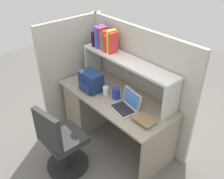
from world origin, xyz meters
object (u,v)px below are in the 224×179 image
snack_canister (116,93)px  computer_mouse (82,77)px  backpack (91,82)px  office_chair (61,145)px  laptop (126,105)px  paper_cup (106,91)px

snack_canister → computer_mouse: bearing=-177.5°
backpack → office_chair: 0.88m
laptop → paper_cup: bearing=177.5°
backpack → office_chair: backpack is taller
laptop → office_chair: (-0.31, -0.74, -0.39)m
snack_canister → office_chair: (-0.06, -0.79, -0.41)m
laptop → snack_canister: bearing=167.2°
backpack → paper_cup: (0.21, 0.07, -0.07)m
snack_canister → laptop: bearing=-12.8°
backpack → computer_mouse: backpack is taller
laptop → office_chair: laptop is taller
laptop → backpack: bearing=-174.7°
backpack → computer_mouse: (-0.33, 0.08, -0.11)m
computer_mouse → backpack: bearing=-29.6°
paper_cup → office_chair: (0.09, -0.76, -0.39)m
paper_cup → office_chair: 0.86m
office_chair → snack_canister: bearing=-103.4°
computer_mouse → office_chair: bearing=-65.8°
paper_cup → snack_canister: 0.16m
computer_mouse → paper_cup: paper_cup is taller
backpack → snack_canister: bearing=17.2°
computer_mouse → snack_canister: (0.70, 0.03, 0.05)m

